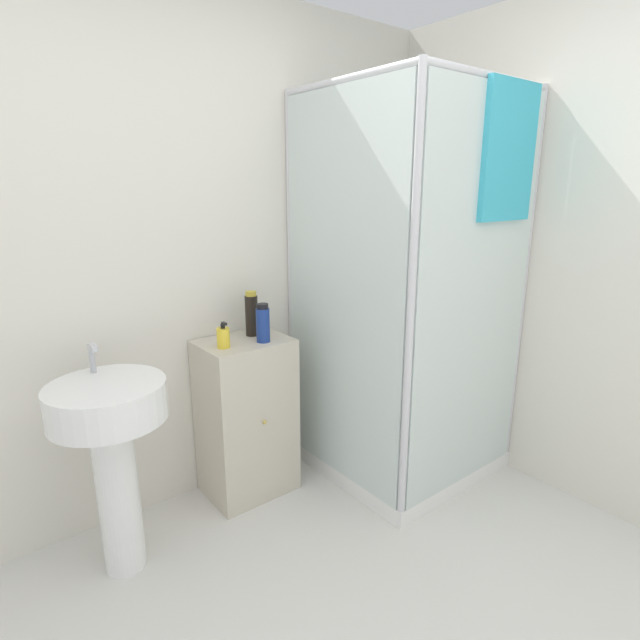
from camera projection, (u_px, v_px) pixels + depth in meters
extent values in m
cube|color=silver|center=(152.00, 262.00, 2.35)|extent=(6.40, 0.06, 2.50)
cube|color=white|center=(397.00, 452.00, 3.01)|extent=(0.93, 0.93, 0.09)
cylinder|color=silver|center=(400.00, 272.00, 3.35)|extent=(0.04, 0.04, 2.07)
cylinder|color=silver|center=(291.00, 288.00, 2.82)|extent=(0.04, 0.04, 2.07)
cylinder|color=silver|center=(522.00, 294.00, 2.68)|extent=(0.04, 0.04, 2.07)
cylinder|color=silver|center=(410.00, 321.00, 2.15)|extent=(0.04, 0.04, 2.07)
cylinder|color=silver|center=(491.00, 76.00, 2.15)|extent=(0.89, 0.04, 0.04)
cylinder|color=silver|center=(353.00, 102.00, 2.82)|extent=(0.89, 0.04, 0.04)
cylinder|color=silver|center=(345.00, 79.00, 2.22)|extent=(0.04, 0.89, 0.04)
cylinder|color=silver|center=(467.00, 100.00, 2.75)|extent=(0.04, 0.89, 0.04)
cube|color=silver|center=(475.00, 301.00, 2.40)|extent=(0.85, 0.01, 1.95)
cube|color=silver|center=(341.00, 297.00, 2.47)|extent=(0.01, 0.85, 1.95)
cylinder|color=#B7BABF|center=(383.00, 303.00, 3.22)|extent=(0.02, 0.02, 1.56)
cylinder|color=#B7BABF|center=(393.00, 174.00, 2.98)|extent=(0.07, 0.07, 0.04)
cube|color=#38ADC6|center=(509.00, 152.00, 2.29)|extent=(0.39, 0.03, 0.62)
cube|color=beige|center=(247.00, 417.00, 2.62)|extent=(0.45, 0.34, 0.85)
sphere|color=gold|center=(265.00, 422.00, 2.47)|extent=(0.02, 0.02, 0.02)
cylinder|color=white|center=(118.00, 495.00, 2.08)|extent=(0.17, 0.17, 0.70)
cylinder|color=white|center=(107.00, 402.00, 1.97)|extent=(0.46, 0.46, 0.15)
cylinder|color=#B7BABF|center=(92.00, 358.00, 2.06)|extent=(0.02, 0.02, 0.13)
cube|color=#B7BABF|center=(93.00, 347.00, 2.02)|extent=(0.02, 0.07, 0.02)
cylinder|color=yellow|center=(223.00, 338.00, 2.38)|extent=(0.06, 0.06, 0.10)
cylinder|color=black|center=(223.00, 326.00, 2.37)|extent=(0.02, 0.02, 0.02)
cube|color=black|center=(224.00, 324.00, 2.35)|extent=(0.02, 0.03, 0.01)
cylinder|color=black|center=(252.00, 316.00, 2.57)|extent=(0.07, 0.07, 0.21)
cylinder|color=gold|center=(251.00, 294.00, 2.54)|extent=(0.06, 0.06, 0.02)
cylinder|color=navy|center=(263.00, 325.00, 2.46)|extent=(0.07, 0.07, 0.17)
cylinder|color=black|center=(262.00, 306.00, 2.44)|extent=(0.06, 0.06, 0.02)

